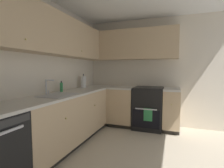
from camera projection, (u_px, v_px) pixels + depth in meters
The scene contains 13 objects.
wall_back at pixel (29, 74), 2.50m from camera, with size 4.27×0.05×2.45m, color beige.
wall_right at pixel (157, 72), 3.92m from camera, with size 0.05×3.34×2.45m, color beige.
lower_cabinets_back at pixel (66, 120), 2.87m from camera, with size 2.08×0.62×0.86m.
countertop_back at pixel (66, 94), 2.83m from camera, with size 3.28×0.60×0.04m, color beige.
lower_cabinets_right at pixel (139, 108), 3.80m from camera, with size 0.62×1.52×0.86m.
countertop_right at pixel (139, 88), 3.76m from camera, with size 0.60×1.52×0.03m.
oven_range at pixel (148, 107), 3.74m from camera, with size 0.68×0.62×1.04m.
upper_cabinets_back at pixel (51, 33), 2.65m from camera, with size 2.96×0.34×0.67m.
upper_cabinets_right at pixel (131, 45), 3.89m from camera, with size 0.32×2.07×0.67m.
sink at pixel (59, 98), 2.61m from camera, with size 0.56×0.40×0.10m.
faucet at pixel (47, 86), 2.67m from camera, with size 0.07×0.16×0.24m.
soap_bottle at pixel (61, 87), 3.00m from camera, with size 0.05×0.05×0.19m.
paper_towel_roll at pixel (84, 82), 3.70m from camera, with size 0.11×0.11×0.31m.
Camera 1 is at (-1.94, -0.36, 1.28)m, focal length 27.24 mm.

